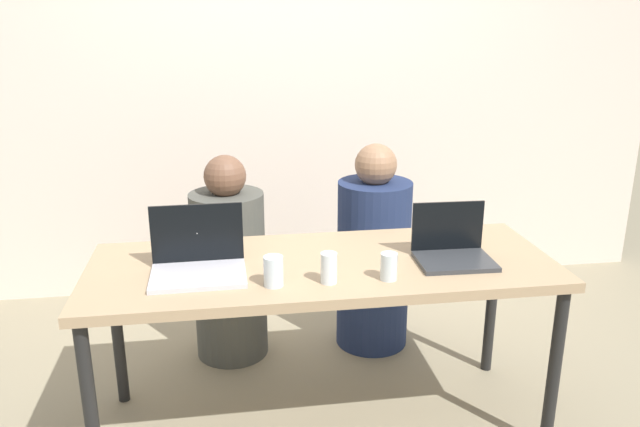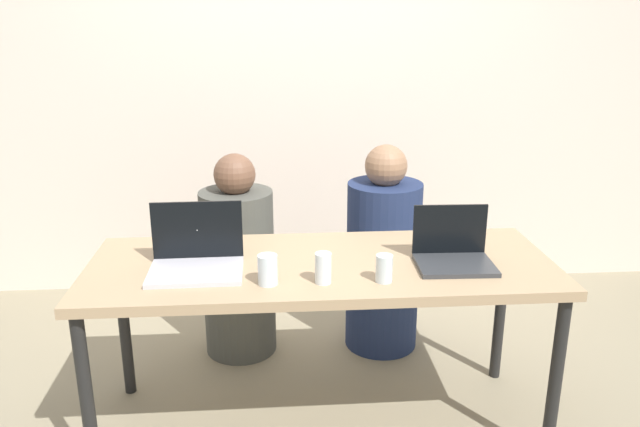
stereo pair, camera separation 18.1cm
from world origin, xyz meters
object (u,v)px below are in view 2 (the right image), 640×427
person_on_left (238,266)px  water_glass_left (268,272)px  person_on_right (383,260)px  water_glass_right (384,270)px  laptop_front_left (196,257)px  laptop_front_right (453,252)px  water_glass_center (323,270)px

person_on_left → water_glass_left: size_ratio=9.35×
person_on_right → water_glass_left: (-0.58, -0.86, 0.31)m
water_glass_left → water_glass_right: water_glass_left is taller
person_on_right → laptop_front_left: person_on_right is taller
laptop_front_right → water_glass_center: 0.54m
person_on_left → laptop_front_right: 1.18m
person_on_right → water_glass_center: bearing=60.1°
person_on_left → laptop_front_left: person_on_left is taller
person_on_left → water_glass_center: size_ratio=9.09×
laptop_front_right → water_glass_center: bearing=-162.6°
water_glass_right → water_glass_center: size_ratio=0.89×
laptop_front_right → water_glass_right: 0.34m
laptop_front_right → water_glass_right: bearing=-151.4°
water_glass_right → water_glass_center: bearing=178.7°
person_on_left → laptop_front_left: (-0.11, -0.70, 0.33)m
person_on_left → laptop_front_right: (0.88, -0.71, 0.33)m
laptop_front_left → laptop_front_right: 1.00m
laptop_front_right → water_glass_center: size_ratio=2.63×
laptop_front_left → person_on_left: bearing=80.0°
water_glass_center → water_glass_left: bearing=178.8°
person_on_right → water_glass_left: size_ratio=9.64×
laptop_front_left → water_glass_right: bearing=-14.2°
water_glass_left → water_glass_center: bearing=-1.2°
water_glass_left → laptop_front_left: bearing=150.2°
laptop_front_right → water_glass_left: size_ratio=2.70×
person_on_left → person_on_right: bearing=-167.0°
person_on_left → person_on_right: person_on_right is taller
laptop_front_left → water_glass_right: laptop_front_left is taller
person_on_left → laptop_front_right: person_on_left is taller
person_on_right → water_glass_center: (-0.38, -0.86, 0.32)m
water_glass_left → water_glass_center: water_glass_center is taller
water_glass_left → person_on_left: bearing=100.6°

